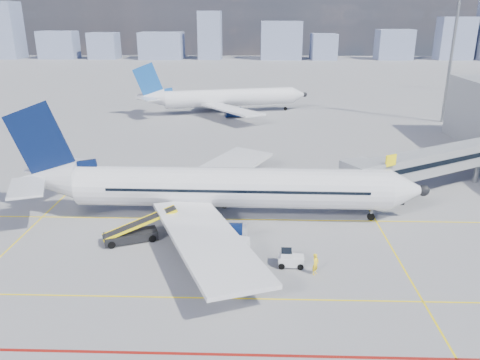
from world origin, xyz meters
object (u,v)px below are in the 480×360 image
at_px(main_aircraft, 214,188).
at_px(ramp_worker, 315,264).
at_px(cargo_dolly, 229,247).
at_px(belt_loader, 133,234).
at_px(baggage_tug, 290,259).
at_px(second_aircraft, 223,98).

xyz_separation_m(main_aircraft, ramp_worker, (8.89, -10.85, -2.31)).
distance_m(cargo_dolly, ramp_worker, 7.40).
bearing_deg(belt_loader, baggage_tug, -38.38).
height_order(main_aircraft, second_aircraft, main_aircraft).
relative_size(cargo_dolly, ramp_worker, 2.12).
distance_m(main_aircraft, cargo_dolly, 8.99).
height_order(main_aircraft, cargo_dolly, main_aircraft).
bearing_deg(cargo_dolly, ramp_worker, -1.85).
bearing_deg(baggage_tug, ramp_worker, -29.25).
bearing_deg(second_aircraft, main_aircraft, -101.65).
relative_size(belt_loader, ramp_worker, 3.76).
relative_size(baggage_tug, cargo_dolly, 0.56).
xyz_separation_m(second_aircraft, baggage_tug, (9.65, -63.19, -2.53)).
height_order(second_aircraft, ramp_worker, second_aircraft).
xyz_separation_m(cargo_dolly, belt_loader, (-8.95, 2.98, -0.35)).
height_order(second_aircraft, cargo_dolly, second_aircraft).
relative_size(cargo_dolly, belt_loader, 0.56).
height_order(cargo_dolly, belt_loader, belt_loader).
bearing_deg(baggage_tug, main_aircraft, 127.77).
xyz_separation_m(baggage_tug, belt_loader, (-14.01, 4.11, 0.02)).
xyz_separation_m(main_aircraft, cargo_dolly, (1.87, -8.52, -2.15)).
bearing_deg(second_aircraft, baggage_tug, -95.87).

